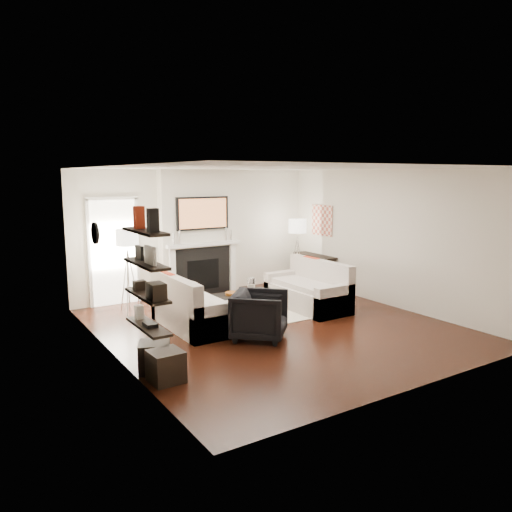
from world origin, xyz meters
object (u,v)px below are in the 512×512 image
coffee_table (244,294)px  loveseat_left_base (194,315)px  loveseat_right_base (307,298)px  lamp_right_shade (297,226)px  lamp_left_shade (127,237)px  armchair (260,313)px  ottoman_near (154,357)px

coffee_table → loveseat_left_base: bearing=-170.2°
loveseat_right_base → lamp_right_shade: lamp_right_shade is taller
loveseat_right_base → lamp_left_shade: lamp_left_shade is taller
lamp_left_shade → coffee_table: bearing=-34.3°
loveseat_right_base → coffee_table: same height
loveseat_left_base → armchair: size_ratio=2.16×
loveseat_left_base → armchair: (0.64, -1.09, 0.21)m
coffee_table → ottoman_near: size_ratio=2.75×
loveseat_right_base → coffee_table: bearing=170.0°
loveseat_right_base → loveseat_left_base: bearing=179.2°
loveseat_right_base → ottoman_near: bearing=-158.7°
armchair → ottoman_near: bearing=144.8°
loveseat_left_base → coffee_table: size_ratio=1.64×
coffee_table → lamp_left_shade: (-1.78, 1.22, 1.05)m
lamp_right_shade → coffee_table: bearing=-150.6°
loveseat_left_base → ottoman_near: size_ratio=4.50×
loveseat_left_base → armchair: 1.28m
loveseat_right_base → ottoman_near: (-3.69, -1.44, -0.01)m
loveseat_right_base → armchair: 2.07m
lamp_left_shade → loveseat_left_base: bearing=-65.0°
lamp_right_shade → lamp_left_shade: bearing=179.7°
lamp_right_shade → loveseat_right_base: bearing=-120.2°
ottoman_near → lamp_right_shade: bearing=32.4°
coffee_table → lamp_left_shade: size_ratio=2.75×
armchair → loveseat_right_base: bearing=-16.2°
loveseat_right_base → lamp_left_shade: bearing=154.8°
lamp_left_shade → ottoman_near: size_ratio=1.00×
coffee_table → ottoman_near: bearing=-145.2°
armchair → lamp_left_shade: bearing=70.7°
loveseat_right_base → ottoman_near: loveseat_right_base is taller
coffee_table → armchair: size_ratio=1.32×
lamp_left_shade → lamp_right_shade: same height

